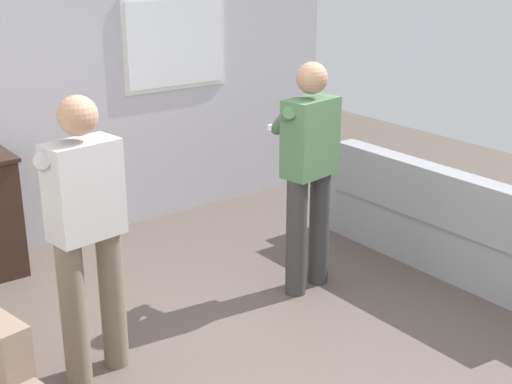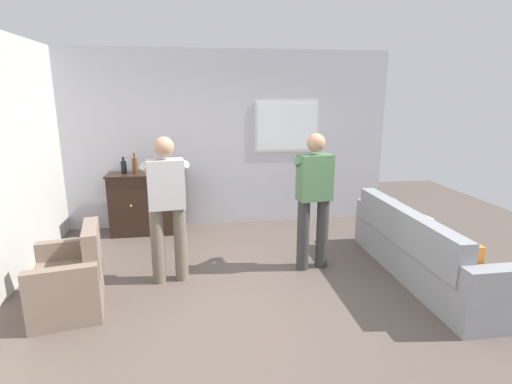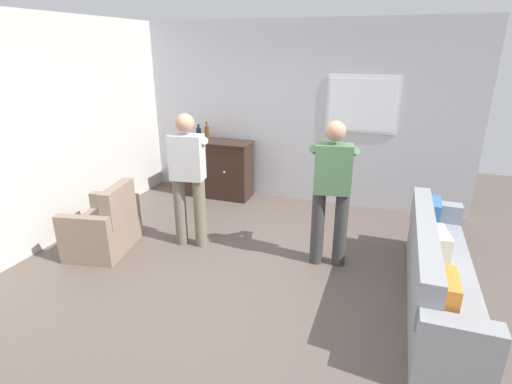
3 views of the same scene
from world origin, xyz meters
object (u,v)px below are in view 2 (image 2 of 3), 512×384
Objects in this scene: bottle_liquor_amber at (124,167)px; couch at (416,250)px; sideboard_cabinet at (148,203)px; armchair at (71,281)px; person_standing_left at (167,203)px; person_standing_right at (314,195)px; bottle_wine_green at (135,166)px.

couch is at bearing -30.18° from bottle_liquor_amber.
sideboard_cabinet reaches higher than couch.
armchair is 1.25m from person_standing_left.
bottle_liquor_amber is 2.98m from person_standing_right.
sideboard_cabinet is 0.70× the size of person_standing_left.
bottle_wine_green is 0.17m from bottle_liquor_amber.
bottle_wine_green is (-3.44, 2.07, 0.74)m from couch.
bottle_wine_green reaches higher than armchair.
bottle_wine_green is 1.82m from person_standing_left.
person_standing_left is 1.00× the size of person_standing_right.
sideboard_cabinet is 0.70× the size of person_standing_right.
bottle_wine_green is at bearing 108.61° from person_standing_left.
person_standing_right is at bearing 3.35° from person_standing_left.
person_standing_left is (0.42, -1.73, 0.46)m from sideboard_cabinet.
person_standing_left reaches higher than armchair.
sideboard_cabinet is 3.83× the size of bottle_wine_green.
person_standing_right is (2.48, -1.65, -0.12)m from bottle_liquor_amber.
sideboard_cabinet is at bearing 142.77° from person_standing_right.
bottle_liquor_amber is at bearing 177.00° from sideboard_cabinet.
person_standing_left is (0.58, -1.72, -0.13)m from bottle_wine_green.
bottle_wine_green is (0.37, 2.20, 0.78)m from armchair.
person_standing_left is (-2.86, 0.35, 0.60)m from couch.
couch is 3.81m from armchair.
person_standing_right reaches higher than bottle_liquor_amber.
armchair is 0.59× the size of person_standing_left.
armchair is at bearing -167.65° from person_standing_right.
armchair is 2.82m from person_standing_right.
person_standing_left is at bearing -71.39° from bottle_wine_green.
bottle_wine_green is (-0.16, -0.01, 0.59)m from sideboard_cabinet.
person_standing_right is (-1.13, 0.45, 0.60)m from couch.
person_standing_left is (0.95, 0.49, 0.65)m from armchair.
person_standing_right is (1.73, 0.10, 0.00)m from person_standing_left.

